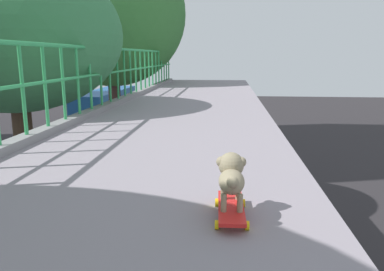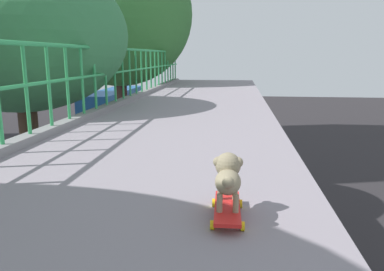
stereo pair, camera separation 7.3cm
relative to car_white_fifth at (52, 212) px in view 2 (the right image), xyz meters
name	(u,v)px [view 2 (the right image)]	position (x,y,z in m)	size (l,w,h in m)	color
car_white_fifth	(52,212)	(0.00, 0.00, 0.00)	(1.81, 4.32, 1.37)	silver
car_silver_sixth	(19,177)	(-3.61, 3.81, -0.02)	(1.87, 3.98, 1.41)	#AFBCB9
car_black_seventh	(123,158)	(0.35, 7.74, -0.03)	(1.77, 4.24, 1.37)	black
city_bus	(114,108)	(-3.77, 19.11, 1.29)	(2.68, 10.54, 3.45)	#1C508C
roadside_tree_mid	(21,39)	(2.50, -5.31, 6.04)	(4.16, 4.16, 8.26)	#4C3829
roadside_tree_far	(118,16)	(2.26, 1.82, 7.18)	(5.55, 5.55, 10.53)	#513431
toy_skateboard	(227,208)	(6.68, -10.20, 4.76)	(0.22, 0.55, 0.08)	red
small_dog	(228,175)	(6.67, -10.14, 4.96)	(0.20, 0.42, 0.32)	gray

